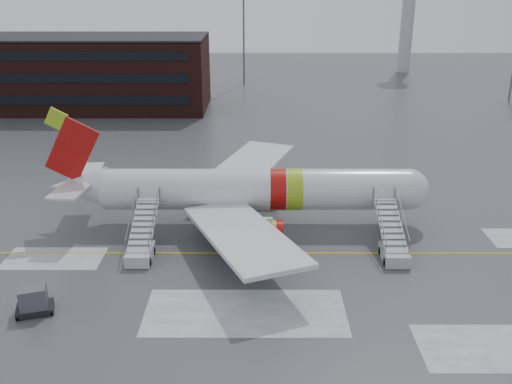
{
  "coord_description": "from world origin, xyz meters",
  "views": [
    {
      "loc": [
        -5.17,
        -44.03,
        22.0
      ],
      "look_at": [
        -5.28,
        3.0,
        4.0
      ],
      "focal_mm": 40.0,
      "sensor_mm": 36.0,
      "label": 1
    }
  ],
  "objects_px": {
    "airstair_aft": "(142,244)",
    "uld_container": "(34,300)",
    "airstair_fwd": "(393,245)",
    "airliner": "(246,190)",
    "pushback_tug": "(252,239)"
  },
  "relations": [
    {
      "from": "airstair_aft",
      "to": "pushback_tug",
      "type": "bearing_deg",
      "value": 10.1
    },
    {
      "from": "airliner",
      "to": "airstair_aft",
      "type": "height_order",
      "value": "airliner"
    },
    {
      "from": "airstair_aft",
      "to": "airliner",
      "type": "bearing_deg",
      "value": 37.44
    },
    {
      "from": "airstair_aft",
      "to": "uld_container",
      "type": "bearing_deg",
      "value": -124.74
    },
    {
      "from": "airliner",
      "to": "airstair_fwd",
      "type": "height_order",
      "value": "airliner"
    },
    {
      "from": "airliner",
      "to": "pushback_tug",
      "type": "height_order",
      "value": "airliner"
    },
    {
      "from": "airstair_fwd",
      "to": "pushback_tug",
      "type": "xyz_separation_m",
      "value": [
        -11.67,
        1.63,
        -0.28
      ]
    },
    {
      "from": "airstair_fwd",
      "to": "uld_container",
      "type": "height_order",
      "value": "airstair_fwd"
    },
    {
      "from": "airstair_aft",
      "to": "uld_container",
      "type": "xyz_separation_m",
      "value": [
        -5.86,
        -8.45,
        -0.12
      ]
    },
    {
      "from": "airliner",
      "to": "uld_container",
      "type": "height_order",
      "value": "airliner"
    },
    {
      "from": "airstair_aft",
      "to": "uld_container",
      "type": "relative_size",
      "value": 2.68
    },
    {
      "from": "airstair_fwd",
      "to": "airliner",
      "type": "bearing_deg",
      "value": 152.0
    },
    {
      "from": "airstair_fwd",
      "to": "pushback_tug",
      "type": "distance_m",
      "value": 11.79
    },
    {
      "from": "pushback_tug",
      "to": "uld_container",
      "type": "height_order",
      "value": "uld_container"
    },
    {
      "from": "pushback_tug",
      "to": "airstair_aft",
      "type": "bearing_deg",
      "value": -169.9
    }
  ]
}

